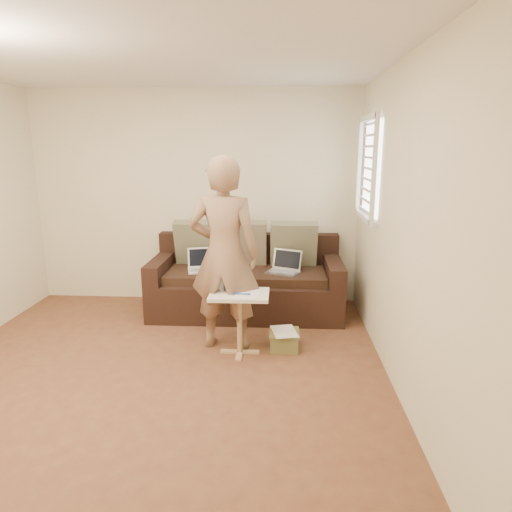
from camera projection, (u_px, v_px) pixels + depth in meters
The scene contains 17 objects.
floor at pixel (149, 388), 3.67m from camera, with size 4.50×4.50×0.00m, color brown.
ceiling at pixel (127, 43), 3.05m from camera, with size 4.50×4.50×0.00m, color white.
wall_back at pixel (195, 198), 5.54m from camera, with size 4.00×4.00×0.00m, color beige.
wall_right at pixel (410, 234), 3.25m from camera, with size 4.50×4.50×0.00m, color beige.
window_blinds at pixel (368, 168), 4.62m from camera, with size 0.12×0.88×1.08m, color white, non-canonical shape.
sofa at pixel (246, 278), 5.25m from camera, with size 2.20×0.95×0.85m, color black, non-canonical shape.
pillow_left at pixel (198, 243), 5.41m from camera, with size 0.55×0.14×0.55m, color #676B4F, non-canonical shape.
pillow_mid at pixel (243, 243), 5.38m from camera, with size 0.55×0.14×0.55m, color #645C47, non-canonical shape.
pillow_right at pixel (294, 244), 5.33m from camera, with size 0.55×0.14×0.55m, color #676B4F, non-canonical shape.
laptop_silver at pixel (283, 273), 5.10m from camera, with size 0.35×0.25×0.23m, color #B7BABC, non-canonical shape.
laptop_white at pixel (204, 271), 5.18m from camera, with size 0.35×0.26×0.26m, color white, non-canonical shape.
person at pixel (224, 254), 4.23m from camera, with size 0.68×0.46×1.86m, color brown.
side_table at pixel (240, 323), 4.22m from camera, with size 0.55×0.38×0.60m, color silver, non-canonical shape.
drinking_glass at pixel (221, 284), 4.23m from camera, with size 0.07×0.07×0.12m, color silver, non-canonical shape.
scissors at pixel (241, 294), 4.09m from camera, with size 0.18×0.10×0.02m, color silver, non-canonical shape.
paper_on_table at pixel (249, 292), 4.16m from camera, with size 0.21×0.30×0.00m, color white, non-canonical shape.
striped_box at pixel (284, 340), 4.36m from camera, with size 0.29×0.29×0.18m, color #BA611C, non-canonical shape.
Camera 1 is at (1.06, -3.26, 1.92)m, focal length 31.51 mm.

